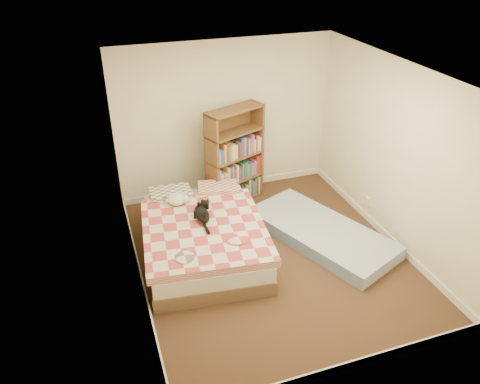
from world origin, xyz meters
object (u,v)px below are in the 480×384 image
object	(u,v)px
white_dog	(177,199)
bed	(203,235)
bookshelf	(235,168)
floor_mattress	(321,233)
black_cat	(201,213)

from	to	relation	value
white_dog	bed	bearing A→B (deg)	-82.03
bookshelf	white_dog	size ratio (longest dim) A/B	4.48
bed	white_dog	distance (m)	0.64
floor_mattress	white_dog	bearing A→B (deg)	135.04
bookshelf	bed	bearing A→B (deg)	-147.68
bookshelf	black_cat	size ratio (longest dim) A/B	2.25
floor_mattress	black_cat	world-z (taller)	black_cat
bed	white_dog	world-z (taller)	white_dog
bookshelf	white_dog	bearing A→B (deg)	-169.62
bed	black_cat	world-z (taller)	black_cat
bed	floor_mattress	size ratio (longest dim) A/B	1.07
bookshelf	black_cat	distance (m)	1.40
bed	bookshelf	distance (m)	1.48
bookshelf	floor_mattress	world-z (taller)	bookshelf
floor_mattress	black_cat	xyz separation A→B (m)	(-1.66, 0.33, 0.49)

